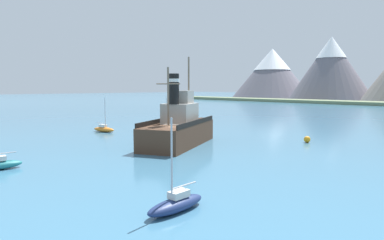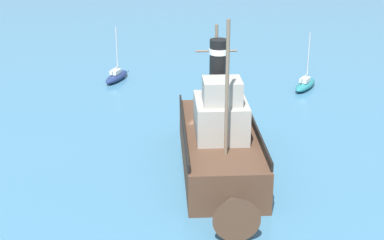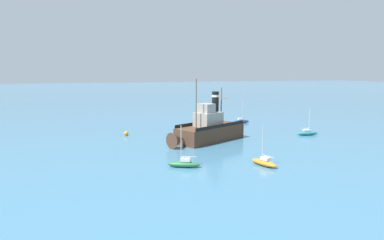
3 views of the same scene
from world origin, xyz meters
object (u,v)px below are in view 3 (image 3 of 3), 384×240
Objects in this scene: sailboat_orange at (264,162)px; mooring_buoy at (126,133)px; sailboat_green at (184,164)px; old_tugboat at (208,130)px; sailboat_teal at (307,133)px; sailboat_navy at (241,121)px.

mooring_buoy is at bearing 26.60° from sailboat_orange.
mooring_buoy is (22.11, 3.27, -0.05)m from sailboat_green.
sailboat_orange is (-15.48, -0.89, -1.40)m from old_tugboat.
old_tugboat is 2.93× the size of sailboat_teal.
old_tugboat is at bearing 87.08° from sailboat_teal.
old_tugboat is 15.57m from sailboat_orange.
sailboat_teal is at bearing -165.05° from sailboat_navy.
sailboat_navy is 1.00× the size of sailboat_green.
sailboat_navy is (30.86, -13.03, 0.00)m from sailboat_orange.
sailboat_teal is 29.05m from sailboat_green.
sailboat_orange is 9.42m from sailboat_green.
sailboat_teal is 1.00× the size of sailboat_green.
sailboat_green is at bearing 114.42° from sailboat_teal.
sailboat_navy is at bearing -22.89° from sailboat_orange.
old_tugboat reaches higher than mooring_buoy.
sailboat_green is at bearing 147.71° from old_tugboat.
sailboat_teal is 6.53× the size of mooring_buoy.
old_tugboat is 19.15× the size of mooring_buoy.
sailboat_teal and sailboat_navy have the same top height.
old_tugboat is at bearing -32.29° from sailboat_green.
mooring_buoy is at bearing 51.32° from old_tugboat.
sailboat_green is 22.35m from mooring_buoy.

